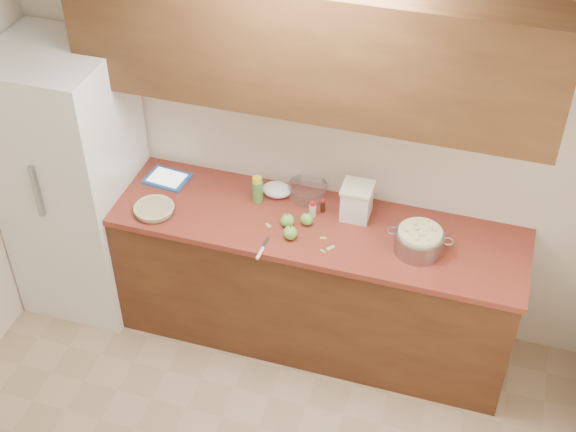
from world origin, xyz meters
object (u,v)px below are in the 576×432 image
(pie, at_px, (154,209))
(flour_canister, at_px, (357,201))
(colander, at_px, (419,241))
(tablet, at_px, (167,179))

(pie, xyz_separation_m, flour_canister, (1.14, 0.31, 0.09))
(pie, xyz_separation_m, colander, (1.54, 0.12, 0.05))
(flour_canister, bearing_deg, tablet, -179.81)
(colander, relative_size, flour_canister, 1.71)
(colander, height_order, flour_canister, flour_canister)
(tablet, bearing_deg, colander, -0.35)
(tablet, bearing_deg, flour_canister, 6.40)
(pie, relative_size, colander, 0.67)
(flour_canister, distance_m, tablet, 1.20)
(colander, bearing_deg, tablet, 173.43)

